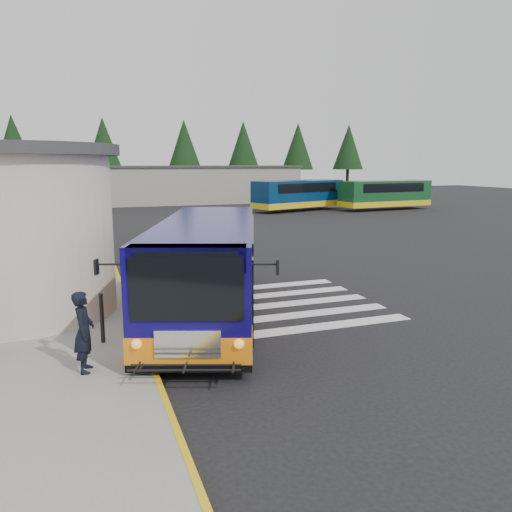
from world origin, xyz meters
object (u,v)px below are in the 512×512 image
object	(u,v)px
bollard	(102,318)
far_bus_a	(298,194)
transit_bus	(208,272)
far_bus_b	(385,193)
pedestrian_a	(84,332)

from	to	relation	value
bollard	far_bus_a	distance (m)	36.98
transit_bus	far_bus_b	world-z (taller)	transit_bus
pedestrian_a	far_bus_b	distance (m)	42.12
bollard	far_bus_b	size ratio (longest dim) A/B	0.13
transit_bus	bollard	distance (m)	3.51
bollard	far_bus_a	xyz separation A→B (m)	(19.44, 31.45, 0.85)
transit_bus	pedestrian_a	distance (m)	4.79
far_bus_b	transit_bus	bearing A→B (deg)	132.61
pedestrian_a	bollard	size ratio (longest dim) A/B	1.41
pedestrian_a	bollard	bearing A→B (deg)	-5.82
transit_bus	pedestrian_a	xyz separation A→B (m)	(-3.47, -3.29, -0.34)
transit_bus	bollard	world-z (taller)	transit_bus
bollard	far_bus_a	size ratio (longest dim) A/B	0.12
pedestrian_a	far_bus_a	world-z (taller)	far_bus_a
far_bus_a	far_bus_b	distance (m)	8.59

